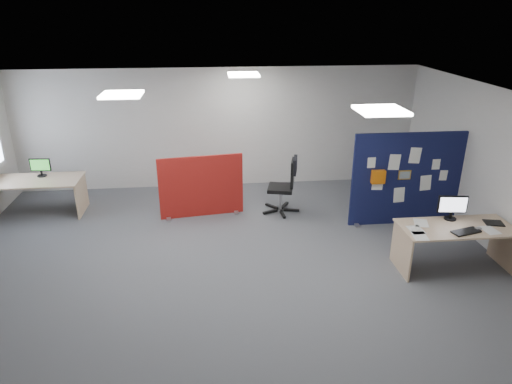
{
  "coord_description": "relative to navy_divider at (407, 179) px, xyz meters",
  "views": [
    {
      "loc": [
        -0.18,
        -6.61,
        3.9
      ],
      "look_at": [
        0.54,
        0.49,
        1.0
      ],
      "focal_mm": 32.0,
      "sensor_mm": 36.0,
      "label": 1
    }
  ],
  "objects": [
    {
      "name": "keyboard",
      "position": [
        0.15,
        -1.87,
        -0.15
      ],
      "size": [
        0.48,
        0.29,
        0.02
      ],
      "primitive_type": "cube",
      "rotation": [
        0.0,
        0.0,
        0.27
      ],
      "color": "black",
      "rests_on": "main_desk"
    },
    {
      "name": "monitor_main",
      "position": [
        0.14,
        -1.41,
        0.06
      ],
      "size": [
        0.46,
        0.19,
        0.4
      ],
      "rotation": [
        0.0,
        0.0,
        -0.13
      ],
      "color": "black",
      "rests_on": "main_desk"
    },
    {
      "name": "ceiling_lights",
      "position": [
        -3.13,
        -0.41,
        1.77
      ],
      "size": [
        4.1,
        4.1,
        0.04
      ],
      "color": "white",
      "rests_on": "ceiling"
    },
    {
      "name": "second_desk",
      "position": [
        -7.14,
        1.19,
        -0.34
      ],
      "size": [
        1.75,
        0.88,
        0.73
      ],
      "color": "tan",
      "rests_on": "floor"
    },
    {
      "name": "main_desk",
      "position": [
        0.12,
        -1.63,
        -0.34
      ],
      "size": [
        1.77,
        0.79,
        0.73
      ],
      "color": "tan",
      "rests_on": "floor"
    },
    {
      "name": "wall_right",
      "position": [
        1.04,
        -1.08,
        0.45
      ],
      "size": [
        0.02,
        7.0,
        2.7
      ],
      "primitive_type": "cube",
      "color": "silver",
      "rests_on": "floor"
    },
    {
      "name": "navy_divider",
      "position": [
        0.0,
        0.0,
        0.0
      ],
      "size": [
        2.18,
        0.3,
        1.8
      ],
      "color": "#10103B",
      "rests_on": "floor"
    },
    {
      "name": "wall_back",
      "position": [
        -3.46,
        2.42,
        0.45
      ],
      "size": [
        9.0,
        0.02,
        2.7
      ],
      "primitive_type": "cube",
      "color": "silver",
      "rests_on": "floor"
    },
    {
      "name": "mouse",
      "position": [
        0.38,
        -1.8,
        -0.15
      ],
      "size": [
        0.11,
        0.08,
        0.03
      ],
      "primitive_type": "cube",
      "rotation": [
        0.0,
        0.0,
        0.27
      ],
      "color": "#A2A2A7",
      "rests_on": "main_desk"
    },
    {
      "name": "ceiling",
      "position": [
        -3.46,
        -1.08,
        1.8
      ],
      "size": [
        9.0,
        7.0,
        0.02
      ],
      "primitive_type": "cube",
      "color": "white",
      "rests_on": "wall_back"
    },
    {
      "name": "paper_tray",
      "position": [
        0.75,
        -1.62,
        -0.16
      ],
      "size": [
        0.32,
        0.28,
        0.01
      ],
      "primitive_type": "cube",
      "rotation": [
        0.0,
        0.0,
        -0.24
      ],
      "color": "black",
      "rests_on": "main_desk"
    },
    {
      "name": "wall_front",
      "position": [
        -3.46,
        -4.58,
        0.45
      ],
      "size": [
        9.0,
        0.02,
        2.7
      ],
      "primitive_type": "cube",
      "color": "silver",
      "rests_on": "floor"
    },
    {
      "name": "red_divider",
      "position": [
        -3.87,
        0.73,
        -0.28
      ],
      "size": [
        1.65,
        0.3,
        1.25
      ],
      "rotation": [
        0.0,
        0.0,
        0.14
      ],
      "color": "#9F1B14",
      "rests_on": "floor"
    },
    {
      "name": "floor",
      "position": [
        -3.46,
        -1.08,
        -0.9
      ],
      "size": [
        9.0,
        9.0,
        0.0
      ],
      "primitive_type": "plane",
      "color": "#55585D",
      "rests_on": "ground"
    },
    {
      "name": "desk_papers",
      "position": [
        -0.25,
        -1.74,
        -0.16
      ],
      "size": [
        1.39,
        0.76,
        0.0
      ],
      "color": "white",
      "rests_on": "main_desk"
    },
    {
      "name": "monitor_second",
      "position": [
        -7.07,
        1.35,
        0.04
      ],
      "size": [
        0.41,
        0.19,
        0.37
      ],
      "rotation": [
        0.0,
        0.0,
        -0.08
      ],
      "color": "black",
      "rests_on": "second_desk"
    },
    {
      "name": "office_chair",
      "position": [
        -2.17,
        0.73,
        -0.24
      ],
      "size": [
        0.76,
        0.74,
        1.15
      ],
      "rotation": [
        0.0,
        0.0,
        -0.24
      ],
      "color": "black",
      "rests_on": "floor"
    }
  ]
}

